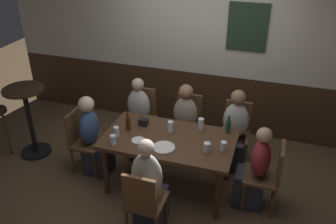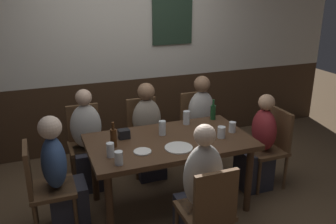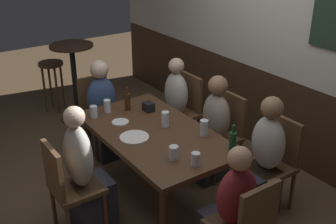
% 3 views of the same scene
% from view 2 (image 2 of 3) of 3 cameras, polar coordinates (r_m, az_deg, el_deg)
% --- Properties ---
extents(ground_plane, '(12.00, 12.00, 0.00)m').
position_cam_2_polar(ground_plane, '(3.94, 0.25, -14.23)').
color(ground_plane, brown).
extents(wall_back, '(6.40, 0.13, 2.60)m').
position_cam_2_polar(wall_back, '(4.93, -6.66, 9.10)').
color(wall_back, '#3D2819').
rests_on(wall_back, ground_plane).
extents(dining_table, '(1.59, 0.90, 0.74)m').
position_cam_2_polar(dining_table, '(3.61, 0.27, -5.55)').
color(dining_table, '#472D1C').
rests_on(dining_table, ground_plane).
extents(chair_head_east, '(0.40, 0.40, 0.88)m').
position_cam_2_polar(chair_head_east, '(4.23, 15.85, -4.82)').
color(chair_head_east, brown).
rests_on(chair_head_east, ground_plane).
extents(chair_right_far, '(0.40, 0.40, 0.88)m').
position_cam_2_polar(chair_right_far, '(4.66, 4.51, -1.78)').
color(chair_right_far, brown).
rests_on(chair_right_far, ground_plane).
extents(chair_mid_near, '(0.40, 0.40, 0.88)m').
position_cam_2_polar(chair_mid_near, '(3.01, 6.39, -14.86)').
color(chair_mid_near, brown).
rests_on(chair_mid_near, ground_plane).
extents(chair_left_far, '(0.40, 0.40, 0.88)m').
position_cam_2_polar(chair_left_far, '(4.29, -12.76, -4.17)').
color(chair_left_far, brown).
rests_on(chair_left_far, ground_plane).
extents(chair_mid_far, '(0.40, 0.40, 0.88)m').
position_cam_2_polar(chair_mid_far, '(4.42, -3.76, -2.96)').
color(chair_mid_far, brown).
rests_on(chair_mid_far, ground_plane).
extents(chair_head_west, '(0.40, 0.40, 0.88)m').
position_cam_2_polar(chair_head_west, '(3.49, -19.00, -10.64)').
color(chair_head_west, brown).
rests_on(chair_head_west, ground_plane).
extents(person_head_east, '(0.37, 0.34, 1.08)m').
position_cam_2_polar(person_head_east, '(4.16, 13.94, -5.76)').
color(person_head_east, '#2D2D38').
rests_on(person_head_east, ground_plane).
extents(person_right_far, '(0.34, 0.37, 1.14)m').
position_cam_2_polar(person_right_far, '(4.53, 5.37, -2.63)').
color(person_right_far, '#2D2D38').
rests_on(person_right_far, ground_plane).
extents(person_mid_near, '(0.34, 0.37, 1.17)m').
position_cam_2_polar(person_mid_near, '(3.13, 5.02, -13.39)').
color(person_mid_near, '#2D2D38').
rests_on(person_mid_near, ground_plane).
extents(person_left_far, '(0.34, 0.37, 1.12)m').
position_cam_2_polar(person_left_far, '(4.15, -12.39, -5.38)').
color(person_left_far, '#2D2D38').
rests_on(person_left_far, ground_plane).
extents(person_mid_far, '(0.34, 0.37, 1.12)m').
position_cam_2_polar(person_mid_far, '(4.29, -3.10, -4.02)').
color(person_mid_far, '#2D2D38').
rests_on(person_mid_far, ground_plane).
extents(person_head_west, '(0.37, 0.34, 1.13)m').
position_cam_2_polar(person_head_west, '(3.50, -16.28, -10.57)').
color(person_head_west, '#2D2D38').
rests_on(person_head_west, ground_plane).
extents(pint_glass_amber, '(0.07, 0.07, 0.12)m').
position_cam_2_polar(pint_glass_amber, '(3.12, -7.71, -7.25)').
color(pint_glass_amber, silver).
rests_on(pint_glass_amber, dining_table).
extents(pint_glass_stout, '(0.07, 0.07, 0.15)m').
position_cam_2_polar(pint_glass_stout, '(3.94, 2.89, -0.95)').
color(pint_glass_stout, silver).
rests_on(pint_glass_stout, dining_table).
extents(pint_glass_pale, '(0.07, 0.07, 0.13)m').
position_cam_2_polar(pint_glass_pale, '(3.26, -8.99, -5.95)').
color(pint_glass_pale, silver).
rests_on(pint_glass_pale, dining_table).
extents(beer_glass_tall, '(0.07, 0.07, 0.15)m').
position_cam_2_polar(beer_glass_tall, '(3.66, -0.90, -2.65)').
color(beer_glass_tall, silver).
rests_on(beer_glass_tall, dining_table).
extents(beer_glass_half, '(0.07, 0.07, 0.11)m').
position_cam_2_polar(beer_glass_half, '(3.79, 10.01, -2.44)').
color(beer_glass_half, silver).
rests_on(beer_glass_half, dining_table).
extents(tumbler_water, '(0.08, 0.08, 0.11)m').
position_cam_2_polar(tumbler_water, '(3.64, 8.34, -3.26)').
color(tumbler_water, silver).
rests_on(tumbler_water, dining_table).
extents(beer_bottle_green, '(0.06, 0.06, 0.23)m').
position_cam_2_polar(beer_bottle_green, '(4.10, 7.07, 0.05)').
color(beer_bottle_green, '#194723').
rests_on(beer_bottle_green, dining_table).
extents(beer_bottle_brown, '(0.06, 0.06, 0.25)m').
position_cam_2_polar(beer_bottle_brown, '(3.42, -8.52, -3.93)').
color(beer_bottle_brown, '#42230F').
rests_on(beer_bottle_brown, dining_table).
extents(plate_white_large, '(0.26, 0.26, 0.01)m').
position_cam_2_polar(plate_white_large, '(3.39, 1.68, -5.61)').
color(plate_white_large, white).
rests_on(plate_white_large, dining_table).
extents(plate_white_small, '(0.16, 0.16, 0.01)m').
position_cam_2_polar(plate_white_small, '(3.33, -4.02, -6.18)').
color(plate_white_small, white).
rests_on(plate_white_small, dining_table).
extents(condiment_caddy, '(0.11, 0.09, 0.09)m').
position_cam_2_polar(condiment_caddy, '(3.62, -6.91, -3.42)').
color(condiment_caddy, black).
rests_on(condiment_caddy, dining_table).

